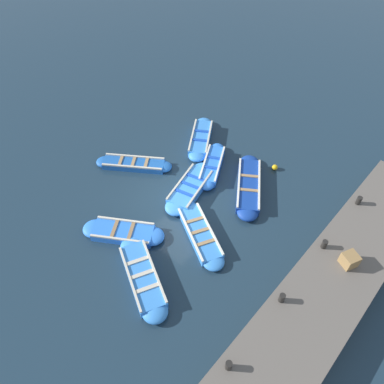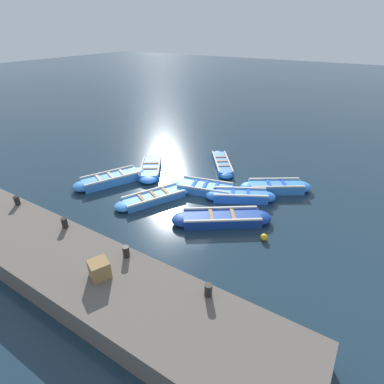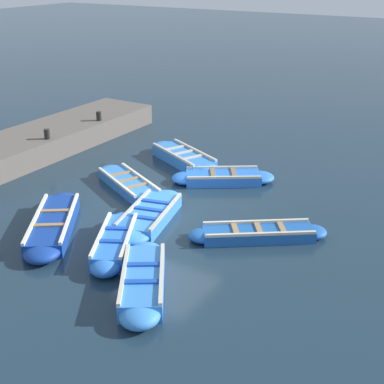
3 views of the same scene
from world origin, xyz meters
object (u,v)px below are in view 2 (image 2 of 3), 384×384
object	(u,v)px
wooden_crate	(99,269)
buoy_orange_near	(264,237)
boat_mid_row	(154,197)
boat_near_quay	(111,179)
boat_end_of_row	(222,218)
bollard_mid_north	(126,252)
bollard_south	(17,201)
boat_outer_right	(240,196)
boat_stern_in	(276,187)
bollard_north	(208,290)
boat_far_corner	(205,188)
bollard_mid_south	(65,223)
boat_inner_gap	(151,169)
boat_outer_left	(222,164)

from	to	relation	value
wooden_crate	buoy_orange_near	size ratio (longest dim) A/B	1.94
boat_mid_row	boat_near_quay	xyz separation A→B (m)	(0.25, 2.82, 0.05)
boat_end_of_row	bollard_mid_north	bearing A→B (deg)	164.54
boat_mid_row	bollard_south	xyz separation A→B (m)	(-3.99, 3.35, 0.82)
boat_outer_right	boat_stern_in	bearing A→B (deg)	-33.25
boat_near_quay	bollard_south	size ratio (longest dim) A/B	10.56
boat_stern_in	bollard_north	distance (m)	7.73
boat_mid_row	bollard_mid_north	bearing A→B (deg)	-151.49
bollard_south	wooden_crate	bearing A→B (deg)	-100.07
bollard_south	boat_outer_right	bearing A→B (deg)	-47.26
bollard_north	bollard_mid_north	distance (m)	2.76
boat_end_of_row	boat_outer_right	distance (m)	1.99
boat_mid_row	bollard_south	world-z (taller)	bollard_south
boat_stern_in	bollard_south	size ratio (longest dim) A/B	9.12
boat_end_of_row	bollard_south	distance (m)	7.82
boat_far_corner	bollard_mid_south	bearing A→B (deg)	160.33
boat_end_of_row	bollard_mid_north	distance (m)	4.28
boat_near_quay	bollard_mid_north	distance (m)	6.59
bollard_mid_south	boat_stern_in	bearing A→B (deg)	-32.30
boat_inner_gap	buoy_orange_near	distance (m)	7.46
boat_inner_gap	boat_outer_left	size ratio (longest dim) A/B	0.98
boat_outer_left	boat_end_of_row	world-z (taller)	boat_end_of_row
boat_end_of_row	wooden_crate	xyz separation A→B (m)	(-5.02, 1.17, 0.85)
bollard_mid_south	buoy_orange_near	xyz separation A→B (m)	(3.87, -5.67, -0.84)
boat_stern_in	wooden_crate	bearing A→B (deg)	166.07
bollard_north	buoy_orange_near	world-z (taller)	bollard_north
boat_outer_left	boat_far_corner	xyz separation A→B (m)	(-2.94, -0.62, 0.03)
boat_outer_right	bollard_north	world-z (taller)	bollard_north
boat_inner_gap	boat_outer_left	world-z (taller)	boat_inner_gap
boat_outer_right	buoy_orange_near	world-z (taller)	boat_outer_right
boat_near_quay	bollard_south	bearing A→B (deg)	172.94
boat_outer_left	wooden_crate	bearing A→B (deg)	-172.86
boat_stern_in	buoy_orange_near	size ratio (longest dim) A/B	12.43
boat_mid_row	boat_end_of_row	size ratio (longest dim) A/B	0.96
boat_mid_row	bollard_mid_south	distance (m)	4.12
boat_stern_in	bollard_south	world-z (taller)	bollard_south
boat_far_corner	boat_outer_right	distance (m)	1.69
boat_outer_left	bollard_mid_north	distance (m)	8.95
bollard_mid_south	buoy_orange_near	size ratio (longest dim) A/B	1.36
boat_outer_right	wooden_crate	xyz separation A→B (m)	(-7.01, 1.08, 0.85)
boat_inner_gap	boat_end_of_row	bearing A→B (deg)	-112.63
boat_outer_right	bollard_north	size ratio (longest dim) A/B	8.69
wooden_crate	bollard_mid_north	bearing A→B (deg)	-3.04
boat_near_quay	bollard_north	world-z (taller)	bollard_north
boat_outer_left	bollard_mid_south	world-z (taller)	bollard_mid_south
boat_outer_left	boat_mid_row	size ratio (longest dim) A/B	0.93
boat_inner_gap	bollard_south	distance (m)	6.45
boat_outer_left	bollard_mid_south	distance (m)	8.98
boat_stern_in	bollard_north	size ratio (longest dim) A/B	9.12
bollard_north	bollard_south	xyz separation A→B (m)	(0.00, 8.27, 0.00)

